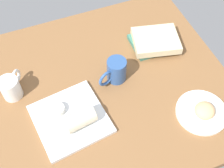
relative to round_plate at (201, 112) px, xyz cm
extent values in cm
cube|color=brown|center=(34.23, -25.02, -2.70)|extent=(110.00, 90.00, 4.00)
cylinder|color=white|center=(0.00, 0.00, 0.00)|extent=(19.43, 19.43, 1.40)
ellipsoid|color=#DEAC76|center=(0.06, 1.03, 2.93)|extent=(10.48, 10.37, 4.46)
cube|color=white|center=(46.94, -15.44, 0.10)|extent=(28.31, 28.31, 1.60)
cylinder|color=silver|center=(50.56, -19.86, 2.14)|extent=(5.79, 5.79, 2.49)
cylinder|color=#D86431|center=(50.56, -19.86, 3.09)|extent=(4.75, 4.75, 0.40)
cylinder|color=beige|center=(44.05, -11.90, 4.12)|extent=(12.02, 8.08, 6.44)
cube|color=#387260|center=(1.87, -39.00, 0.33)|extent=(17.75, 15.08, 2.07)
cube|color=beige|center=(1.07, -37.25, 3.01)|extent=(22.66, 19.98, 3.28)
cylinder|color=#2D518C|center=(23.60, -27.34, 4.42)|extent=(7.78, 7.78, 10.24)
cylinder|color=#A6763D|center=(23.60, -27.34, 8.94)|extent=(6.38, 6.38, 0.40)
torus|color=#2D518C|center=(28.86, -25.46, 4.42)|extent=(7.32, 3.60, 7.34)
cylinder|color=white|center=(64.58, -34.61, 3.88)|extent=(7.61, 7.61, 9.16)
cylinder|color=#B0794C|center=(64.58, -34.61, 7.86)|extent=(6.24, 6.24, 0.40)
torus|color=white|center=(61.71, -39.08, 3.88)|extent=(4.63, 6.28, 6.69)
camera|label=1|loc=(52.26, 39.92, 98.23)|focal=47.88mm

